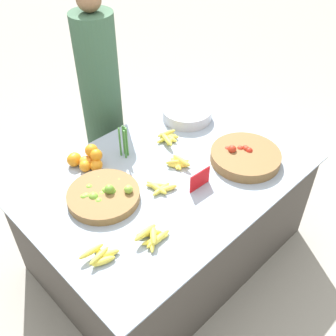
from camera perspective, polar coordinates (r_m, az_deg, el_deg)
name	(u,v)px	position (r m, az deg, el deg)	size (l,w,h in m)	color
ground_plane	(168,248)	(2.87, 0.00, -11.52)	(12.00, 12.00, 0.00)	#A39E93
market_table	(168,214)	(2.60, 0.00, -6.74)	(1.69, 1.17, 0.70)	#4C4742
lime_bowl	(104,195)	(2.21, -9.33, -3.90)	(0.40, 0.40, 0.10)	olive
tomato_basket	(245,156)	(2.47, 11.11, 1.69)	(0.43, 0.43, 0.10)	olive
orange_pile	(86,160)	(2.42, -11.75, 1.14)	(0.18, 0.22, 0.14)	orange
metal_bowl	(187,113)	(2.81, 2.77, 7.91)	(0.35, 0.35, 0.08)	#B7B7BF
price_sign	(200,179)	(2.24, 4.64, -1.67)	(0.15, 0.01, 0.12)	red
veg_bundle	(124,141)	(2.45, -6.38, 3.85)	(0.04, 0.06, 0.21)	#428438
banana_bunch_front_center	(168,138)	(2.60, -0.05, 4.44)	(0.17, 0.18, 0.06)	#EFDB4C
banana_bunch_front_right	(101,255)	(1.94, -9.74, -12.36)	(0.18, 0.14, 0.05)	#EFDB4C
banana_bunch_middle_left	(152,236)	(1.99, -2.34, -9.87)	(0.18, 0.16, 0.06)	#EFDB4C
banana_bunch_front_left	(178,163)	(2.40, 1.49, 0.74)	(0.13, 0.16, 0.06)	#EFDB4C
banana_bunch_back_center	(160,188)	(2.24, -1.15, -2.86)	(0.16, 0.16, 0.03)	#EFDB4C
vendor_person	(102,106)	(2.97, -9.54, 8.93)	(0.29, 0.29, 1.57)	#385B42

